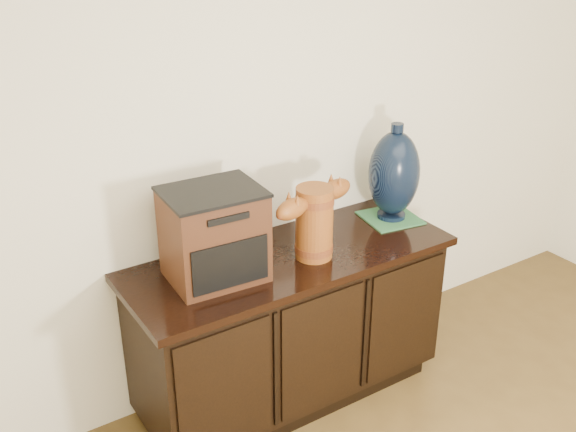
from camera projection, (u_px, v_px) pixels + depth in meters
sideboard at (290, 326)px, 3.06m from camera, size 1.46×0.56×0.75m
terracotta_vessel at (314, 218)px, 2.82m from camera, size 0.45×0.20×0.32m
tv_radio at (214, 235)px, 2.66m from camera, size 0.40×0.33×0.38m
green_mat at (390, 218)px, 3.24m from camera, size 0.29×0.29×0.01m
lamp_base at (394, 174)px, 3.15m from camera, size 0.27×0.27×0.47m
spray_can at (250, 225)px, 2.98m from camera, size 0.06×0.06×0.18m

